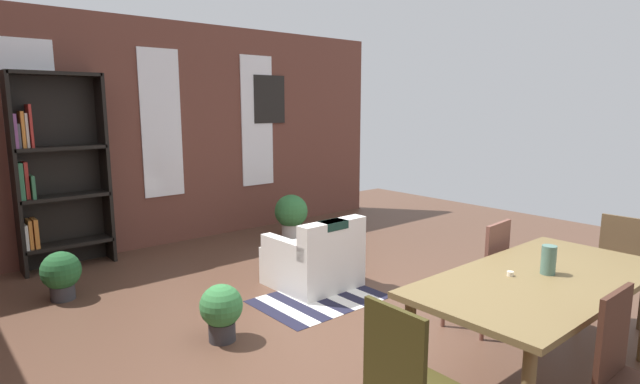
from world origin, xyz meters
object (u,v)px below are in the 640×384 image
object	(u,v)px
potted_plant_by_shelf	(61,273)
potted_plant_corner	(221,310)
dining_chair_near_left	(633,378)
armchair_white	(315,260)
dining_chair_far_right	(483,271)
bookshelf_tall	(55,171)
vase_on_table	(549,260)
potted_plant_window	(291,214)
dining_chair_head_right	(617,269)
dining_table	(542,288)

from	to	relation	value
potted_plant_by_shelf	potted_plant_corner	distance (m)	1.94
dining_chair_near_left	armchair_white	xyz separation A→B (m)	(0.49, 3.13, -0.23)
dining_chair_far_right	bookshelf_tall	distance (m)	4.73
potted_plant_by_shelf	vase_on_table	bearing A→B (deg)	-60.01
dining_chair_near_left	potted_plant_corner	world-z (taller)	dining_chair_near_left
potted_plant_corner	potted_plant_window	world-z (taller)	potted_plant_window
bookshelf_tall	potted_plant_window	size ratio (longest dim) A/B	3.59
bookshelf_tall	potted_plant_corner	distance (m)	3.03
dining_chair_head_right	bookshelf_tall	distance (m)	5.80
vase_on_table	armchair_white	distance (m)	2.49
vase_on_table	potted_plant_corner	size ratio (longest dim) A/B	0.42
potted_plant_corner	vase_on_table	bearing A→B (deg)	-54.35
armchair_white	dining_chair_near_left	bearing A→B (deg)	-98.95
dining_table	potted_plant_by_shelf	distance (m)	4.30
dining_chair_far_right	potted_plant_by_shelf	distance (m)	3.96
bookshelf_tall	dining_table	bearing A→B (deg)	-69.15
vase_on_table	potted_plant_by_shelf	bearing A→B (deg)	119.99
armchair_white	potted_plant_by_shelf	distance (m)	2.50
dining_chair_near_left	potted_plant_corner	bearing A→B (deg)	108.38
armchair_white	potted_plant_by_shelf	world-z (taller)	armchair_white
potted_plant_window	dining_chair_head_right	bearing A→B (deg)	-85.39
vase_on_table	bookshelf_tall	world-z (taller)	bookshelf_tall
vase_on_table	potted_plant_by_shelf	size ratio (longest dim) A/B	0.41
potted_plant_window	potted_plant_corner	bearing A→B (deg)	-137.21
dining_chair_head_right	dining_chair_near_left	bearing A→B (deg)	-158.69
bookshelf_tall	potted_plant_corner	xyz separation A→B (m)	(0.50, -2.86, -0.88)
dining_chair_far_right	dining_chair_head_right	bearing A→B (deg)	-37.64
potted_plant_corner	dining_table	bearing A→B (deg)	-55.69
armchair_white	potted_plant_corner	size ratio (longest dim) A/B	1.73
dining_table	dining_chair_far_right	distance (m)	0.86
dining_chair_near_left	potted_plant_corner	distance (m)	2.81
bookshelf_tall	potted_plant_by_shelf	world-z (taller)	bookshelf_tall
vase_on_table	dining_chair_head_right	bearing A→B (deg)	0.07
armchair_white	bookshelf_tall	bearing A→B (deg)	128.19
dining_table	potted_plant_window	distance (m)	4.28
potted_plant_by_shelf	armchair_white	bearing A→B (deg)	-31.62
dining_chair_head_right	bookshelf_tall	xyz separation A→B (m)	(-3.20, 4.80, 0.63)
dining_chair_far_right	potted_plant_corner	world-z (taller)	dining_chair_far_right
dining_chair_far_right	potted_plant_window	xyz separation A→B (m)	(0.58, 3.43, -0.16)
potted_plant_corner	potted_plant_by_shelf	bearing A→B (deg)	113.00
potted_plant_by_shelf	dining_table	bearing A→B (deg)	-60.79
dining_chair_far_right	armchair_white	xyz separation A→B (m)	(-0.41, 1.71, -0.23)
bookshelf_tall	vase_on_table	bearing A→B (deg)	-68.45
vase_on_table	dining_chair_far_right	distance (m)	0.88
dining_chair_near_left	dining_chair_far_right	size ratio (longest dim) A/B	1.00
dining_table	armchair_white	size ratio (longest dim) A/B	2.44
bookshelf_tall	potted_plant_window	distance (m)	3.04
potted_plant_by_shelf	dining_chair_head_right	bearing A→B (deg)	-47.22
dining_chair_head_right	potted_plant_corner	xyz separation A→B (m)	(-2.70, 1.95, -0.25)
dining_chair_near_left	bookshelf_tall	world-z (taller)	bookshelf_tall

